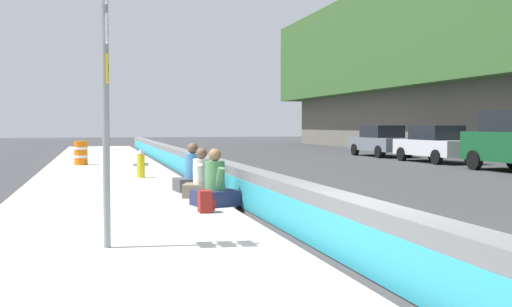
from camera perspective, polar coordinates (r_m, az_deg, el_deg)
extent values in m
plane|color=#353538|center=(7.37, 9.66, -10.89)|extent=(160.00, 160.00, 0.00)
cube|color=#B5B2A8|center=(6.72, -11.80, -11.64)|extent=(80.00, 4.40, 0.14)
cube|color=slate|center=(7.28, 9.68, -7.64)|extent=(76.00, 0.44, 0.85)
cube|color=teal|center=(7.20, 8.03, -8.09)|extent=(74.48, 0.01, 0.54)
cylinder|color=gray|center=(7.95, -14.08, 4.16)|extent=(0.09, 0.09, 3.60)
cube|color=white|center=(8.04, -14.02, 11.31)|extent=(0.44, 0.02, 0.36)
cube|color=black|center=(8.04, -13.92, 11.31)|extent=(0.30, 0.01, 0.10)
cube|color=yellow|center=(7.98, -13.98, 7.75)|extent=(0.44, 0.02, 0.36)
cube|color=black|center=(7.98, -13.88, 7.75)|extent=(0.30, 0.01, 0.10)
cylinder|color=gold|center=(18.48, -10.89, -1.15)|extent=(0.24, 0.24, 0.72)
cone|color=gray|center=(18.46, -10.90, 0.22)|extent=(0.26, 0.26, 0.16)
cylinder|color=gray|center=(18.50, -10.36, -1.03)|extent=(0.10, 0.12, 0.10)
cylinder|color=gray|center=(18.47, -11.41, -1.04)|extent=(0.10, 0.12, 0.10)
cube|color=#23284C|center=(11.91, -3.92, -4.22)|extent=(0.86, 0.95, 0.30)
cylinder|color=#4C8951|center=(11.87, -3.93, -2.12)|extent=(0.39, 0.39, 0.57)
sphere|color=#8E6647|center=(11.84, -3.93, -0.13)|extent=(0.25, 0.25, 0.25)
cylinder|color=#4C8951|center=(12.07, -4.35, -2.31)|extent=(0.32, 0.20, 0.50)
cylinder|color=#4C8951|center=(11.68, -3.49, -2.48)|extent=(0.32, 0.20, 0.50)
cube|color=#706651|center=(13.32, -5.19, -3.51)|extent=(0.87, 0.94, 0.29)
cylinder|color=beige|center=(13.28, -5.20, -1.70)|extent=(0.37, 0.37, 0.55)
sphere|color=brown|center=(13.26, -5.20, 0.02)|extent=(0.24, 0.24, 0.24)
cylinder|color=beige|center=(13.49, -5.08, -1.87)|extent=(0.31, 0.21, 0.49)
cylinder|color=beige|center=(13.08, -5.31, -2.01)|extent=(0.31, 0.21, 0.49)
cube|color=#424247|center=(14.55, -6.02, -2.95)|extent=(0.81, 0.92, 0.31)
cylinder|color=#427FB7|center=(14.51, -6.03, -1.17)|extent=(0.40, 0.40, 0.59)
sphere|color=brown|center=(14.49, -6.04, 0.51)|extent=(0.26, 0.26, 0.26)
cylinder|color=#427FB7|center=(14.73, -6.27, -1.35)|extent=(0.32, 0.18, 0.52)
cylinder|color=#427FB7|center=(14.31, -5.78, -1.47)|extent=(0.32, 0.18, 0.52)
cube|color=maroon|center=(10.98, -4.88, -4.56)|extent=(0.32, 0.22, 0.40)
cube|color=maroon|center=(11.02, -4.16, -4.85)|extent=(0.22, 0.06, 0.20)
cylinder|color=orange|center=(24.94, -16.30, 0.04)|extent=(0.52, 0.52, 0.95)
cylinder|color=white|center=(24.93, -16.30, 0.48)|extent=(0.54, 0.54, 0.10)
cylinder|color=white|center=(24.94, -16.29, -0.28)|extent=(0.54, 0.54, 0.10)
cylinder|color=black|center=(24.59, 20.03, -0.60)|extent=(0.77, 0.24, 0.76)
cube|color=silver|center=(29.04, 16.62, 0.55)|extent=(4.56, 1.97, 0.72)
cube|color=black|center=(28.94, 16.75, 1.91)|extent=(2.26, 1.70, 0.66)
cylinder|color=black|center=(29.80, 13.69, -0.06)|extent=(0.67, 0.24, 0.66)
cylinder|color=black|center=(30.73, 16.45, -0.01)|extent=(0.67, 0.24, 0.66)
cylinder|color=black|center=(27.38, 16.78, -0.33)|extent=(0.67, 0.24, 0.66)
cylinder|color=black|center=(28.38, 19.68, -0.27)|extent=(0.67, 0.24, 0.66)
cube|color=slate|center=(33.81, 11.76, 0.89)|extent=(4.54, 1.90, 0.72)
cube|color=black|center=(33.71, 11.86, 2.06)|extent=(2.24, 1.67, 0.66)
cylinder|color=black|center=(34.72, 9.38, 0.37)|extent=(0.66, 0.23, 0.66)
cylinder|color=black|center=(35.50, 11.89, 0.40)|extent=(0.66, 0.23, 0.66)
cylinder|color=black|center=(32.15, 11.61, 0.16)|extent=(0.66, 0.23, 0.66)
cylinder|color=black|center=(33.00, 14.26, 0.20)|extent=(0.66, 0.23, 0.66)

